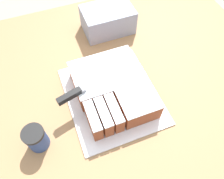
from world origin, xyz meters
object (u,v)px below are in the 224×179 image
cake_board (112,96)px  cake (112,88)px  knife (79,91)px  coffee_cup (36,138)px  storage_box (108,20)px

cake_board → cake: size_ratio=1.28×
cake → cake_board: bearing=-129.0°
cake_board → knife: knife is taller
coffee_cup → cake: bearing=17.1°
cake_board → cake: (0.00, 0.00, 0.05)m
cake_board → coffee_cup: coffee_cup is taller
storage_box → cake: bearing=-107.8°
cake_board → cake: bearing=51.0°
coffee_cup → storage_box: 0.64m
storage_box → coffee_cup: bearing=-132.7°
coffee_cup → storage_box: size_ratio=0.41×
cake_board → cake: 0.05m
cake_board → knife: (-0.12, 0.01, 0.10)m
cake → knife: (-0.13, 0.00, 0.05)m
knife → storage_box: size_ratio=1.26×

